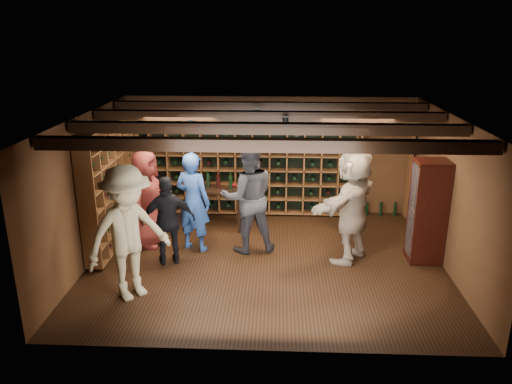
{
  "coord_description": "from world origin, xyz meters",
  "views": [
    {
      "loc": [
        0.18,
        -7.79,
        3.84
      ],
      "look_at": [
        -0.18,
        0.2,
        1.2
      ],
      "focal_mm": 35.0,
      "sensor_mm": 36.0,
      "label": 1
    }
  ],
  "objects_px": {
    "man_blue_shirt": "(193,202)",
    "guest_woman_black": "(168,221)",
    "guest_red_floral": "(146,199)",
    "display_cabinet": "(427,214)",
    "man_grey_suit": "(248,197)",
    "guest_khaki": "(128,233)",
    "tasting_table": "(219,193)",
    "guest_beige": "(352,204)"
  },
  "relations": [
    {
      "from": "display_cabinet",
      "to": "man_blue_shirt",
      "type": "relative_size",
      "value": 0.97
    },
    {
      "from": "guest_woman_black",
      "to": "guest_beige",
      "type": "distance_m",
      "value": 3.1
    },
    {
      "from": "man_blue_shirt",
      "to": "tasting_table",
      "type": "height_order",
      "value": "man_blue_shirt"
    },
    {
      "from": "guest_khaki",
      "to": "man_blue_shirt",
      "type": "bearing_deg",
      "value": 24.1
    },
    {
      "from": "man_blue_shirt",
      "to": "tasting_table",
      "type": "xyz_separation_m",
      "value": [
        0.33,
        1.12,
        -0.19
      ]
    },
    {
      "from": "display_cabinet",
      "to": "man_grey_suit",
      "type": "distance_m",
      "value": 3.06
    },
    {
      "from": "display_cabinet",
      "to": "man_grey_suit",
      "type": "xyz_separation_m",
      "value": [
        -3.04,
        0.28,
        0.15
      ]
    },
    {
      "from": "man_blue_shirt",
      "to": "guest_beige",
      "type": "relative_size",
      "value": 0.89
    },
    {
      "from": "display_cabinet",
      "to": "guest_woman_black",
      "type": "relative_size",
      "value": 1.14
    },
    {
      "from": "guest_beige",
      "to": "guest_khaki",
      "type": "bearing_deg",
      "value": -33.41
    },
    {
      "from": "man_blue_shirt",
      "to": "guest_woman_black",
      "type": "bearing_deg",
      "value": 82.04
    },
    {
      "from": "man_blue_shirt",
      "to": "guest_red_floral",
      "type": "relative_size",
      "value": 1.01
    },
    {
      "from": "guest_red_floral",
      "to": "tasting_table",
      "type": "xyz_separation_m",
      "value": [
        1.21,
        0.98,
        -0.18
      ]
    },
    {
      "from": "guest_khaki",
      "to": "guest_beige",
      "type": "xyz_separation_m",
      "value": [
        3.41,
        1.44,
        0.0
      ]
    },
    {
      "from": "man_blue_shirt",
      "to": "guest_woman_black",
      "type": "distance_m",
      "value": 0.68
    },
    {
      "from": "tasting_table",
      "to": "guest_beige",
      "type": "bearing_deg",
      "value": -15.23
    },
    {
      "from": "display_cabinet",
      "to": "man_grey_suit",
      "type": "height_order",
      "value": "man_grey_suit"
    },
    {
      "from": "display_cabinet",
      "to": "tasting_table",
      "type": "xyz_separation_m",
      "value": [
        -3.69,
        1.39,
        -0.15
      ]
    },
    {
      "from": "display_cabinet",
      "to": "guest_khaki",
      "type": "bearing_deg",
      "value": -162.9
    },
    {
      "from": "tasting_table",
      "to": "man_grey_suit",
      "type": "bearing_deg",
      "value": -45.21
    },
    {
      "from": "man_grey_suit",
      "to": "guest_beige",
      "type": "bearing_deg",
      "value": 157.87
    },
    {
      "from": "display_cabinet",
      "to": "guest_woman_black",
      "type": "xyz_separation_m",
      "value": [
        -4.35,
        -0.3,
        -0.09
      ]
    },
    {
      "from": "man_blue_shirt",
      "to": "man_grey_suit",
      "type": "relative_size",
      "value": 0.9
    },
    {
      "from": "guest_red_floral",
      "to": "guest_woman_black",
      "type": "xyz_separation_m",
      "value": [
        0.55,
        -0.71,
        -0.13
      ]
    },
    {
      "from": "man_blue_shirt",
      "to": "man_grey_suit",
      "type": "xyz_separation_m",
      "value": [
        0.98,
        -0.0,
        0.1
      ]
    },
    {
      "from": "man_grey_suit",
      "to": "tasting_table",
      "type": "bearing_deg",
      "value": -73.16
    },
    {
      "from": "man_grey_suit",
      "to": "guest_khaki",
      "type": "height_order",
      "value": "guest_khaki"
    },
    {
      "from": "guest_red_floral",
      "to": "guest_woman_black",
      "type": "relative_size",
      "value": 1.16
    },
    {
      "from": "tasting_table",
      "to": "guest_woman_black",
      "type": "bearing_deg",
      "value": -96.47
    },
    {
      "from": "guest_beige",
      "to": "man_blue_shirt",
      "type": "bearing_deg",
      "value": -62.11
    },
    {
      "from": "man_grey_suit",
      "to": "tasting_table",
      "type": "relative_size",
      "value": 1.75
    },
    {
      "from": "guest_woman_black",
      "to": "man_grey_suit",
      "type": "bearing_deg",
      "value": -172.76
    },
    {
      "from": "tasting_table",
      "to": "man_blue_shirt",
      "type": "bearing_deg",
      "value": -91.89
    },
    {
      "from": "man_grey_suit",
      "to": "tasting_table",
      "type": "height_order",
      "value": "man_grey_suit"
    },
    {
      "from": "man_blue_shirt",
      "to": "guest_khaki",
      "type": "bearing_deg",
      "value": 90.49
    },
    {
      "from": "display_cabinet",
      "to": "guest_beige",
      "type": "bearing_deg",
      "value": -179.81
    },
    {
      "from": "man_grey_suit",
      "to": "guest_beige",
      "type": "height_order",
      "value": "guest_beige"
    },
    {
      "from": "man_blue_shirt",
      "to": "guest_woman_black",
      "type": "relative_size",
      "value": 1.18
    },
    {
      "from": "display_cabinet",
      "to": "guest_khaki",
      "type": "xyz_separation_m",
      "value": [
        -4.68,
        -1.44,
        0.16
      ]
    },
    {
      "from": "display_cabinet",
      "to": "guest_khaki",
      "type": "height_order",
      "value": "guest_khaki"
    },
    {
      "from": "man_blue_shirt",
      "to": "guest_red_floral",
      "type": "bearing_deg",
      "value": 12.68
    },
    {
      "from": "man_grey_suit",
      "to": "guest_woman_black",
      "type": "distance_m",
      "value": 1.45
    }
  ]
}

